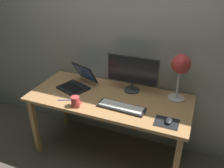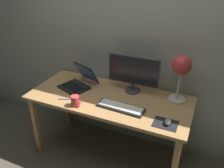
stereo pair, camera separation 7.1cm
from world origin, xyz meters
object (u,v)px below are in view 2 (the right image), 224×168
desk_lamp (181,68)px  coffee_mug (75,101)px  pen (66,99)px  keyboard_main (121,107)px  laptop (80,80)px  mouse (168,122)px  monitor (133,72)px

desk_lamp → coffee_mug: size_ratio=3.97×
desk_lamp → pen: bearing=-156.4°
keyboard_main → laptop: (-0.57, 0.23, 0.05)m
mouse → pen: (-0.99, -0.02, -0.02)m
monitor → keyboard_main: size_ratio=1.17×
mouse → desk_lamp: bearing=90.1°
coffee_mug → pen: 0.16m
keyboard_main → laptop: laptop is taller
keyboard_main → coffee_mug: (-0.40, -0.13, 0.04)m
pen → keyboard_main: bearing=7.8°
laptop → mouse: bearing=-16.2°
monitor → desk_lamp: desk_lamp is taller
laptop → mouse: laptop is taller
mouse → keyboard_main: bearing=172.5°
coffee_mug → pen: size_ratio=0.82×
monitor → mouse: (0.45, -0.40, -0.20)m
mouse → coffee_mug: (-0.84, -0.07, 0.03)m
laptop → desk_lamp: 1.05m
laptop → desk_lamp: desk_lamp is taller
mouse → pen: bearing=-179.0°
laptop → mouse: (1.01, -0.29, -0.04)m
desk_lamp → coffee_mug: desk_lamp is taller
keyboard_main → monitor: bearing=91.5°
keyboard_main → laptop: bearing=157.5°
keyboard_main → mouse: mouse is taller
coffee_mug → monitor: bearing=50.2°
laptop → coffee_mug: size_ratio=3.73×
keyboard_main → pen: 0.55m
keyboard_main → laptop: 0.62m
desk_lamp → keyboard_main: bearing=-140.9°
keyboard_main → pen: keyboard_main is taller
monitor → mouse: 0.64m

